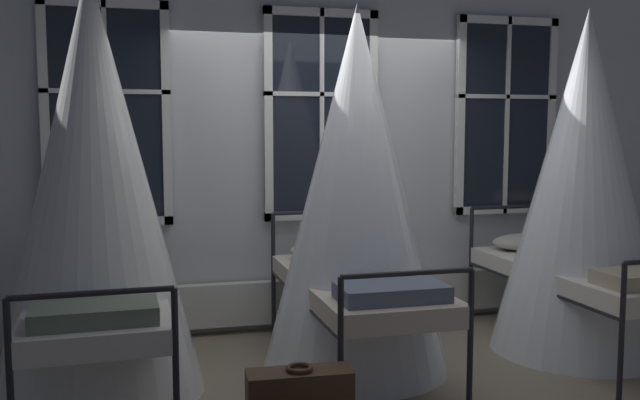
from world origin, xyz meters
TOP-DOWN VIEW (x-y plane):
  - ground at (0.00, 0.00)m, footprint 20.47×20.47m
  - back_wall_with_windows at (0.00, 1.22)m, footprint 8.50×0.10m
  - window_bank at (0.00, 1.10)m, footprint 4.46×0.10m
  - cot_first at (-1.79, -0.03)m, footprint 1.33×2.01m
  - cot_second at (-0.03, 0.03)m, footprint 1.33×1.99m
  - cot_third at (1.76, -0.02)m, footprint 1.33×2.01m

SIDE VIEW (x-z plane):
  - ground at x=0.00m, z-range 0.00..0.00m
  - window_bank at x=0.00m, z-range -0.22..2.42m
  - cot_second at x=-0.03m, z-range -0.04..2.54m
  - cot_third at x=1.76m, z-range -0.04..2.57m
  - cot_first at x=-1.79m, z-range -0.04..2.68m
  - back_wall_with_windows at x=0.00m, z-range 0.00..3.04m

